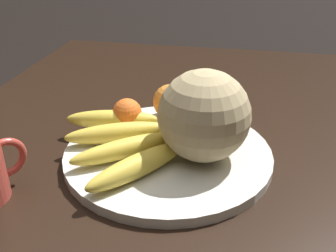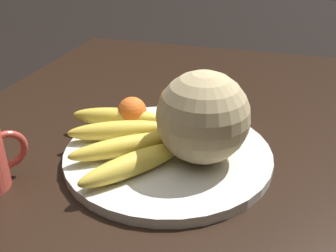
{
  "view_description": "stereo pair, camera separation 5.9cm",
  "coord_description": "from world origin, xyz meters",
  "views": [
    {
      "loc": [
        0.68,
        0.14,
        1.11
      ],
      "look_at": [
        0.06,
        0.02,
        0.78
      ],
      "focal_mm": 42.0,
      "sensor_mm": 36.0,
      "label": 1
    },
    {
      "loc": [
        0.66,
        0.2,
        1.11
      ],
      "look_at": [
        0.06,
        0.02,
        0.78
      ],
      "focal_mm": 42.0,
      "sensor_mm": 36.0,
      "label": 2
    }
  ],
  "objects": [
    {
      "name": "melon",
      "position": [
        0.07,
        0.09,
        0.81
      ],
      "size": [
        0.16,
        0.16,
        0.16
      ],
      "color": "tan",
      "rests_on": "fruit_bowl"
    },
    {
      "name": "orange_front_left",
      "position": [
        -0.01,
        -0.08,
        0.76
      ],
      "size": [
        0.06,
        0.06,
        0.06
      ],
      "color": "orange",
      "rests_on": "fruit_bowl"
    },
    {
      "name": "banana_bunch",
      "position": [
        0.08,
        -0.06,
        0.75
      ],
      "size": [
        0.28,
        0.27,
        0.04
      ],
      "rotation": [
        0.0,
        0.0,
        5.26
      ],
      "color": "brown",
      "rests_on": "fruit_bowl"
    },
    {
      "name": "kitchen_table",
      "position": [
        0.0,
        0.0,
        0.62
      ],
      "size": [
        1.33,
        0.98,
        0.71
      ],
      "color": "black",
      "rests_on": "ground_plane"
    },
    {
      "name": "fruit_bowl",
      "position": [
        0.06,
        0.02,
        0.72
      ],
      "size": [
        0.38,
        0.38,
        0.02
      ],
      "color": "silver",
      "rests_on": "kitchen_table"
    },
    {
      "name": "orange_back_left",
      "position": [
        -0.06,
        0.09,
        0.76
      ],
      "size": [
        0.07,
        0.07,
        0.07
      ],
      "color": "orange",
      "rests_on": "fruit_bowl"
    },
    {
      "name": "orange_mid_center",
      "position": [
        -0.02,
        0.04,
        0.76
      ],
      "size": [
        0.06,
        0.06,
        0.06
      ],
      "color": "orange",
      "rests_on": "fruit_bowl"
    },
    {
      "name": "orange_front_right",
      "position": [
        -0.07,
        -0.0,
        0.76
      ],
      "size": [
        0.07,
        0.07,
        0.07
      ],
      "color": "orange",
      "rests_on": "fruit_bowl"
    },
    {
      "name": "produce_tag",
      "position": [
        0.01,
        -0.02,
        0.73
      ],
      "size": [
        0.08,
        0.05,
        0.0
      ],
      "rotation": [
        0.0,
        0.0,
        -0.4
      ],
      "color": "white",
      "rests_on": "fruit_bowl"
    }
  ]
}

